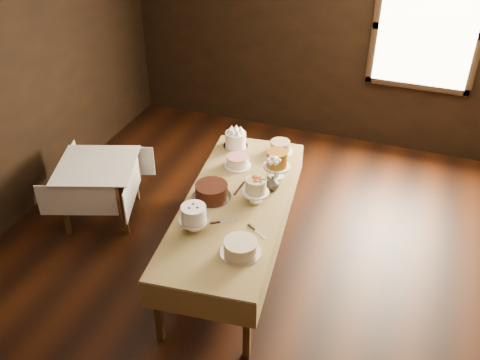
% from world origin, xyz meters
% --- Properties ---
extents(floor, '(5.00, 6.00, 0.01)m').
position_xyz_m(floor, '(0.00, 0.00, 0.00)').
color(floor, black).
rests_on(floor, ground).
extents(wall_back, '(5.00, 0.02, 2.80)m').
position_xyz_m(wall_back, '(0.00, 3.00, 1.40)').
color(wall_back, black).
rests_on(wall_back, ground).
extents(window, '(1.10, 0.05, 1.30)m').
position_xyz_m(window, '(1.30, 2.94, 1.60)').
color(window, '#FFEABF').
rests_on(window, wall_back).
extents(display_table, '(1.17, 2.43, 0.72)m').
position_xyz_m(display_table, '(-0.04, 0.17, 0.67)').
color(display_table, '#3F2811').
rests_on(display_table, ground).
extents(side_table, '(1.02, 1.02, 0.67)m').
position_xyz_m(side_table, '(-1.65, 0.34, 0.59)').
color(side_table, '#3F2811').
rests_on(side_table, ground).
extents(cake_meringue, '(0.28, 0.28, 0.17)m').
position_xyz_m(cake_meringue, '(-0.38, 1.10, 0.80)').
color(cake_meringue, silver).
rests_on(cake_meringue, display_table).
extents(cake_speckled, '(0.29, 0.29, 0.13)m').
position_xyz_m(cake_speckled, '(0.09, 1.16, 0.78)').
color(cake_speckled, white).
rests_on(cake_speckled, display_table).
extents(cake_lattice, '(0.31, 0.31, 0.10)m').
position_xyz_m(cake_lattice, '(-0.23, 0.75, 0.77)').
color(cake_lattice, white).
rests_on(cake_lattice, display_table).
extents(cake_caramel, '(0.28, 0.28, 0.31)m').
position_xyz_m(cake_caramel, '(0.20, 0.68, 0.86)').
color(cake_caramel, white).
rests_on(cake_caramel, display_table).
extents(cake_chocolate, '(0.42, 0.42, 0.14)m').
position_xyz_m(cake_chocolate, '(-0.26, 0.15, 0.79)').
color(cake_chocolate, silver).
rests_on(cake_chocolate, display_table).
extents(cake_flowers, '(0.27, 0.27, 0.25)m').
position_xyz_m(cake_flowers, '(0.14, 0.24, 0.83)').
color(cake_flowers, white).
rests_on(cake_flowers, display_table).
extents(cake_swirl, '(0.28, 0.28, 0.25)m').
position_xyz_m(cake_swirl, '(-0.22, -0.32, 0.83)').
color(cake_swirl, silver).
rests_on(cake_swirl, display_table).
extents(cake_cream, '(0.38, 0.38, 0.12)m').
position_xyz_m(cake_cream, '(0.25, -0.47, 0.78)').
color(cake_cream, silver).
rests_on(cake_cream, display_table).
extents(cake_server_a, '(0.21, 0.15, 0.01)m').
position_xyz_m(cake_server_a, '(0.01, -0.12, 0.73)').
color(cake_server_a, silver).
rests_on(cake_server_a, display_table).
extents(cake_server_b, '(0.22, 0.15, 0.01)m').
position_xyz_m(cake_server_b, '(0.33, -0.20, 0.73)').
color(cake_server_b, silver).
rests_on(cake_server_b, display_table).
extents(cake_server_c, '(0.04, 0.24, 0.01)m').
position_xyz_m(cake_server_c, '(-0.07, 0.43, 0.73)').
color(cake_server_c, silver).
rests_on(cake_server_c, display_table).
extents(cake_server_d, '(0.17, 0.20, 0.01)m').
position_xyz_m(cake_server_d, '(0.17, 0.45, 0.73)').
color(cake_server_d, silver).
rests_on(cake_server_d, display_table).
extents(cake_server_e, '(0.24, 0.06, 0.01)m').
position_xyz_m(cake_server_e, '(-0.27, -0.12, 0.73)').
color(cake_server_e, silver).
rests_on(cake_server_e, display_table).
extents(flower_vase, '(0.19, 0.19, 0.14)m').
position_xyz_m(flower_vase, '(0.22, 0.47, 0.79)').
color(flower_vase, '#2D2823').
rests_on(flower_vase, display_table).
extents(flower_bouquet, '(0.14, 0.14, 0.20)m').
position_xyz_m(flower_bouquet, '(0.22, 0.47, 0.98)').
color(flower_bouquet, white).
rests_on(flower_bouquet, flower_vase).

